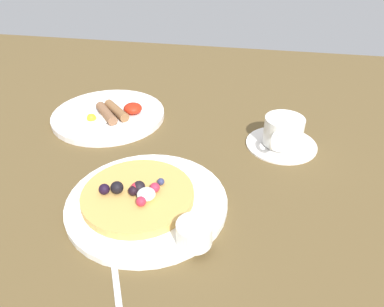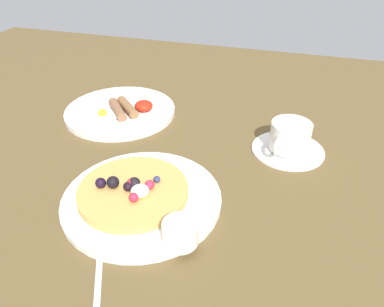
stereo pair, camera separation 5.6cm
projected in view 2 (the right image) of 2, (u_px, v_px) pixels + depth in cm
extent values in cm
cube|color=brown|center=(177.00, 180.00, 64.68)|extent=(187.91, 146.39, 3.00)
cylinder|color=white|center=(142.00, 199.00, 57.38)|extent=(25.26, 25.26, 1.12)
cylinder|color=tan|center=(133.00, 191.00, 57.00)|extent=(17.54, 17.54, 1.35)
sphere|color=#C2263D|center=(134.00, 197.00, 53.60)|extent=(1.52, 1.52, 1.52)
sphere|color=black|center=(128.00, 187.00, 55.70)|extent=(1.57, 1.57, 1.57)
sphere|color=black|center=(113.00, 182.00, 56.22)|extent=(2.00, 2.00, 2.00)
sphere|color=red|center=(132.00, 184.00, 56.13)|extent=(1.74, 1.74, 1.74)
sphere|color=#C42541|center=(135.00, 185.00, 56.19)|extent=(1.22, 1.22, 1.22)
sphere|color=black|center=(134.00, 183.00, 56.12)|extent=(1.92, 1.92, 1.92)
sphere|color=#C32743|center=(150.00, 185.00, 56.06)|extent=(1.56, 1.56, 1.56)
sphere|color=black|center=(101.00, 183.00, 56.31)|extent=(1.71, 1.71, 1.71)
sphere|color=navy|center=(157.00, 179.00, 57.51)|extent=(1.15, 1.15, 1.15)
ellipsoid|color=white|center=(140.00, 191.00, 54.74)|extent=(2.82, 2.82, 1.69)
cylinder|color=white|center=(180.00, 233.00, 48.36)|extent=(4.94, 4.94, 3.28)
cylinder|color=#64260A|center=(180.00, 229.00, 48.00)|extent=(4.05, 4.05, 0.39)
cylinder|color=white|center=(120.00, 111.00, 82.26)|extent=(24.80, 24.80, 1.33)
cylinder|color=brown|center=(128.00, 107.00, 80.29)|extent=(7.40, 7.26, 2.05)
cylinder|color=brown|center=(117.00, 109.00, 79.39)|extent=(6.99, 7.63, 2.05)
ellipsoid|color=white|center=(103.00, 115.00, 78.51)|extent=(7.21, 6.13, 0.60)
sphere|color=yellow|center=(102.00, 113.00, 78.23)|extent=(2.00, 2.00, 2.00)
ellipsoid|color=red|center=(144.00, 106.00, 80.60)|extent=(4.07, 4.07, 2.24)
cylinder|color=white|center=(288.00, 149.00, 69.73)|extent=(13.86, 13.86, 0.72)
cylinder|color=white|center=(290.00, 136.00, 68.05)|extent=(7.60, 7.60, 5.31)
torus|color=white|center=(279.00, 145.00, 64.77)|extent=(2.11, 3.81, 3.77)
cylinder|color=#91785D|center=(292.00, 128.00, 67.10)|extent=(6.46, 6.46, 0.42)
cube|color=silver|center=(98.00, 283.00, 44.84)|extent=(4.25, 7.56, 0.30)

